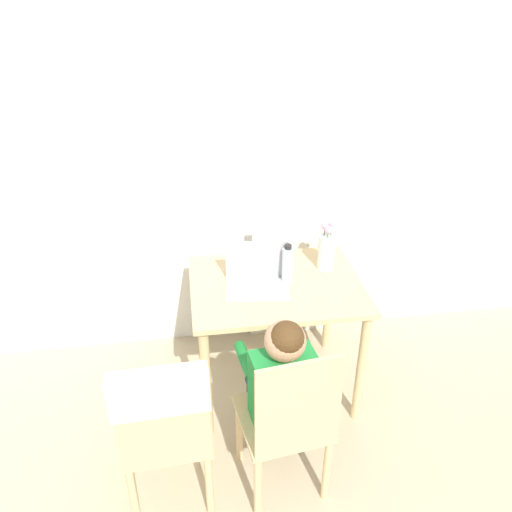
{
  "coord_description": "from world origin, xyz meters",
  "views": [
    {
      "loc": [
        -0.18,
        -0.67,
        2.23
      ],
      "look_at": [
        0.16,
        1.63,
        0.94
      ],
      "focal_mm": 35.0,
      "sensor_mm": 36.0,
      "label": 1
    }
  ],
  "objects": [
    {
      "name": "water_bottle",
      "position": [
        0.33,
        1.63,
        0.87
      ],
      "size": [
        0.06,
        0.06,
        0.23
      ],
      "color": "silver",
      "rests_on": "dining_table"
    },
    {
      "name": "laptop",
      "position": [
        0.17,
        1.63,
        0.81
      ],
      "size": [
        0.37,
        0.28,
        0.24
      ],
      "rotation": [
        0.0,
        0.0,
        -0.12
      ],
      "color": "#B2B2B7",
      "rests_on": "dining_table"
    },
    {
      "name": "wall_back",
      "position": [
        0.0,
        2.23,
        1.25
      ],
      "size": [
        6.4,
        0.05,
        2.5
      ],
      "color": "white",
      "rests_on": "ground_plane"
    },
    {
      "name": "flower_vase",
      "position": [
        0.59,
        1.75,
        0.88
      ],
      "size": [
        0.1,
        0.1,
        0.29
      ],
      "color": "silver",
      "rests_on": "dining_table"
    },
    {
      "name": "person_seated",
      "position": [
        0.18,
        1.03,
        0.62
      ],
      "size": [
        0.35,
        0.46,
        0.98
      ],
      "rotation": [
        0.0,
        0.0,
        3.27
      ],
      "color": "#1E8438",
      "rests_on": "ground_plane"
    },
    {
      "name": "cardboard_panel",
      "position": [
        0.48,
        2.1,
        0.47
      ],
      "size": [
        0.55,
        0.15,
        0.94
      ],
      "color": "silver",
      "rests_on": "ground_plane"
    },
    {
      "name": "chair_spare",
      "position": [
        -0.35,
        0.87,
        0.61
      ],
      "size": [
        0.42,
        0.45,
        0.93
      ],
      "rotation": [
        0.0,
        0.0,
        3.18
      ],
      "color": "#D6B784",
      "rests_on": "ground_plane"
    },
    {
      "name": "dining_table",
      "position": [
        0.27,
        1.63,
        0.65
      ],
      "size": [
        0.95,
        0.75,
        0.76
      ],
      "color": "#D6B784",
      "rests_on": "ground_plane"
    },
    {
      "name": "chair_occupied",
      "position": [
        0.2,
        0.91,
        0.46
      ],
      "size": [
        0.45,
        0.45,
        0.92
      ],
      "rotation": [
        0.0,
        0.0,
        3.27
      ],
      "color": "#D6B784",
      "rests_on": "ground_plane"
    }
  ]
}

